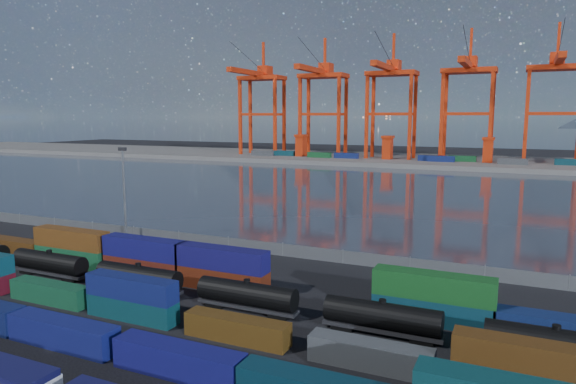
% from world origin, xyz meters
% --- Properties ---
extents(ground, '(700.00, 700.00, 0.00)m').
position_xyz_m(ground, '(0.00, 0.00, 0.00)').
color(ground, black).
rests_on(ground, ground).
extents(harbor_water, '(700.00, 700.00, 0.00)m').
position_xyz_m(harbor_water, '(0.00, 105.00, 0.01)').
color(harbor_water, '#2B323E').
rests_on(harbor_water, ground).
extents(far_quay, '(700.00, 70.00, 2.00)m').
position_xyz_m(far_quay, '(0.00, 210.00, 1.00)').
color(far_quay, '#514F4C').
rests_on(far_quay, ground).
extents(distant_mountains, '(2470.00, 1100.00, 520.00)m').
position_xyz_m(distant_mountains, '(63.02, 1600.00, 220.29)').
color(distant_mountains, '#1E2630').
rests_on(distant_mountains, ground).
extents(container_row_south, '(141.10, 2.48, 5.29)m').
position_xyz_m(container_row_south, '(1.86, -10.05, 1.76)').
color(container_row_south, '#38393C').
rests_on(container_row_south, ground).
extents(container_row_mid, '(140.04, 2.23, 4.76)m').
position_xyz_m(container_row_mid, '(-3.11, -2.03, 1.70)').
color(container_row_mid, '#434548').
rests_on(container_row_mid, ground).
extents(container_row_north, '(142.27, 2.57, 5.48)m').
position_xyz_m(container_row_north, '(-2.17, 10.38, 2.15)').
color(container_row_north, '#0F274B').
rests_on(container_row_north, ground).
extents(tanker_string, '(136.22, 2.63, 3.76)m').
position_xyz_m(tanker_string, '(-9.26, 5.13, 1.88)').
color(tanker_string, black).
rests_on(tanker_string, ground).
extents(waterfront_fence, '(160.12, 0.12, 2.20)m').
position_xyz_m(waterfront_fence, '(-0.00, 28.00, 1.00)').
color(waterfront_fence, '#595B5E').
rests_on(waterfront_fence, ground).
extents(yard_light_mast, '(1.60, 0.40, 16.60)m').
position_xyz_m(yard_light_mast, '(-30.00, 26.00, 9.30)').
color(yard_light_mast, slate).
rests_on(yard_light_mast, ground).
extents(gantry_cranes, '(198.62, 45.36, 61.42)m').
position_xyz_m(gantry_cranes, '(-7.50, 203.37, 37.65)').
color(gantry_cranes, red).
rests_on(gantry_cranes, ground).
extents(quay_containers, '(172.58, 10.99, 2.60)m').
position_xyz_m(quay_containers, '(-11.00, 195.46, 3.30)').
color(quay_containers, navy).
rests_on(quay_containers, far_quay).
extents(straddle_carriers, '(140.00, 7.00, 11.10)m').
position_xyz_m(straddle_carriers, '(-2.50, 200.00, 7.82)').
color(straddle_carriers, red).
rests_on(straddle_carriers, far_quay).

